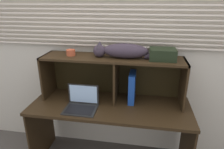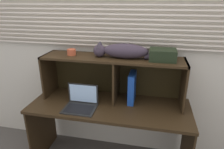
# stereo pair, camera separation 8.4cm
# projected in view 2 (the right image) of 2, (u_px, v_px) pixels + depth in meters

# --- Properties ---
(back_panel_with_blinds) EXTENTS (4.40, 0.08, 2.50)m
(back_panel_with_blinds) POSITION_uv_depth(u_px,v_px,m) (116.00, 48.00, 2.19)
(back_panel_with_blinds) COLOR beige
(back_panel_with_blinds) RESTS_ON ground
(desk) EXTENTS (1.63, 0.61, 0.75)m
(desk) POSITION_uv_depth(u_px,v_px,m) (109.00, 116.00, 2.11)
(desk) COLOR black
(desk) RESTS_ON ground
(hutch_shelf_unit) EXTENTS (1.45, 0.33, 0.47)m
(hutch_shelf_unit) POSITION_uv_depth(u_px,v_px,m) (113.00, 69.00, 2.09)
(hutch_shelf_unit) COLOR black
(hutch_shelf_unit) RESTS_ON desk
(cat) EXTENTS (0.76, 0.16, 0.15)m
(cat) POSITION_uv_depth(u_px,v_px,m) (123.00, 51.00, 1.97)
(cat) COLOR #362B37
(cat) RESTS_ON hutch_shelf_unit
(laptop) EXTENTS (0.32, 0.24, 0.22)m
(laptop) POSITION_uv_depth(u_px,v_px,m) (81.00, 103.00, 2.00)
(laptop) COLOR black
(laptop) RESTS_ON desk
(binder_upright) EXTENTS (0.06, 0.24, 0.32)m
(binder_upright) POSITION_uv_depth(u_px,v_px,m) (132.00, 87.00, 2.08)
(binder_upright) COLOR #183F99
(binder_upright) RESTS_ON desk
(book_stack) EXTENTS (0.18, 0.25, 0.08)m
(book_stack) POSITION_uv_depth(u_px,v_px,m) (87.00, 93.00, 2.22)
(book_stack) COLOR brown
(book_stack) RESTS_ON desk
(small_basket) EXTENTS (0.09, 0.09, 0.06)m
(small_basket) POSITION_uv_depth(u_px,v_px,m) (72.00, 52.00, 2.08)
(small_basket) COLOR #B54D2F
(small_basket) RESTS_ON hutch_shelf_unit
(storage_box) EXTENTS (0.25, 0.20, 0.11)m
(storage_box) POSITION_uv_depth(u_px,v_px,m) (163.00, 55.00, 1.90)
(storage_box) COLOR black
(storage_box) RESTS_ON hutch_shelf_unit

